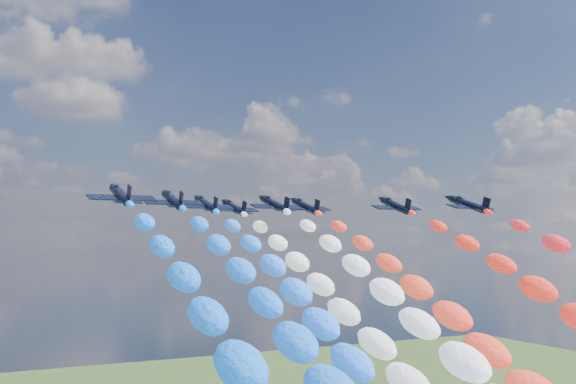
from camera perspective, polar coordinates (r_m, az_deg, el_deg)
jet_0 at (r=106.72m, az=-13.33°, el=-0.22°), size 9.92×13.52×6.53m
jet_1 at (r=120.07m, az=-9.28°, el=-0.63°), size 10.03×13.60×6.53m
jet_2 at (r=135.38m, az=-6.61°, el=-0.98°), size 10.19×13.72×6.53m
jet_3 at (r=134.97m, az=-1.10°, el=-1.00°), size 10.67×14.06×6.53m
jet_4 at (r=150.06m, az=-4.36°, el=-1.24°), size 10.67×14.06×6.53m
jet_5 at (r=143.51m, az=1.41°, el=-1.15°), size 10.21×13.73×6.53m
jet_6 at (r=141.67m, az=8.63°, el=-1.08°), size 10.60×14.01×6.53m
jet_7 at (r=140.10m, az=14.32°, el=-0.98°), size 10.62×14.02×6.53m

